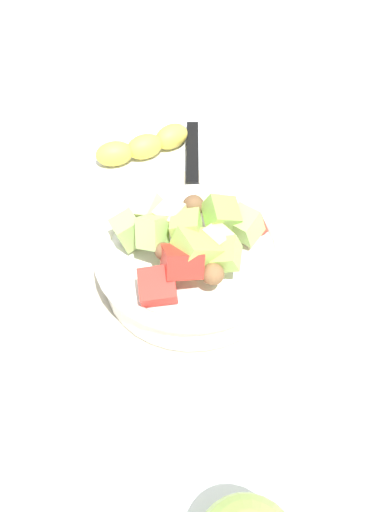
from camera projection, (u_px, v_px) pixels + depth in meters
name	position (u px, v px, depth m)	size (l,w,h in m)	color
ground_plane	(192.00, 285.00, 0.60)	(2.40, 2.40, 0.00)	silver
placemat	(192.00, 284.00, 0.59)	(0.42, 0.33, 0.01)	#BCB299
salad_bowl	(192.00, 258.00, 0.57)	(0.22, 0.22, 0.12)	white
serving_spoon	(192.00, 177.00, 0.71)	(0.20, 0.06, 0.01)	black
banana_whole	(144.00, 145.00, 0.75)	(0.08, 0.15, 0.04)	yellow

